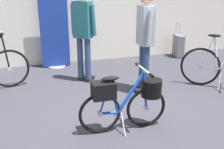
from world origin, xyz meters
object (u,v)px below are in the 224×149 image
Objects in this scene: folding_bike_foreground at (127,98)px; visitor_near_wall at (145,36)px; visitor_browsing at (83,29)px; rolling_suitcase at (178,46)px; display_bike_right at (224,67)px; floor_banner_stand at (54,28)px.

folding_bike_foreground is 0.68× the size of visitor_near_wall.
rolling_suitcase is (2.61, 1.00, -0.71)m from visitor_browsing.
folding_bike_foreground is at bearing -122.90° from visitor_near_wall.
folding_bike_foreground is 0.66× the size of visitor_browsing.
folding_bike_foreground is 0.97× the size of display_bike_right.
rolling_suitcase is (3.01, -0.05, -0.57)m from floor_banner_stand.
visitor_near_wall reaches higher than rolling_suitcase.
visitor_browsing is at bearing 153.55° from display_bike_right.
folding_bike_foreground is 2.00m from visitor_browsing.
visitor_browsing is at bearing -159.10° from rolling_suitcase.
rolling_suitcase is at bearing 80.03° from display_bike_right.
folding_bike_foreground is 1.37× the size of rolling_suitcase.
floor_banner_stand is at bearing 111.03° from visitor_browsing.
visitor_browsing reaches higher than visitor_near_wall.
folding_bike_foreground is 2.25m from display_bike_right.
visitor_browsing is at bearing 137.04° from visitor_near_wall.
rolling_suitcase is at bearing 49.57° from folding_bike_foreground.
visitor_near_wall is 2.60m from rolling_suitcase.
floor_banner_stand reaches higher than rolling_suitcase.
display_bike_right is at bearing -26.45° from visitor_browsing.
display_bike_right is (2.64, -2.16, -0.46)m from floor_banner_stand.
visitor_browsing reaches higher than rolling_suitcase.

